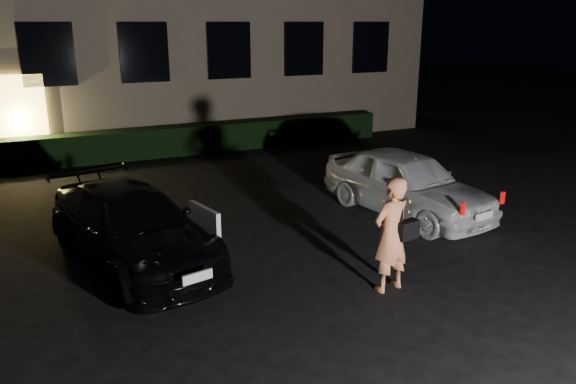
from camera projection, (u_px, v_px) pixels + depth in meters
name	position (u px, v px, depth m)	size (l,w,h in m)	color
ground	(325.00, 316.00, 7.69)	(80.00, 80.00, 0.00)	black
hedge	(154.00, 142.00, 16.64)	(15.00, 0.70, 0.85)	black
sedan	(132.00, 226.00, 9.27)	(2.61, 4.56, 1.24)	black
hatch	(406.00, 183.00, 11.59)	(2.19, 4.15, 1.35)	white
man	(391.00, 234.00, 8.20)	(0.78, 0.53, 1.75)	#E4885A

